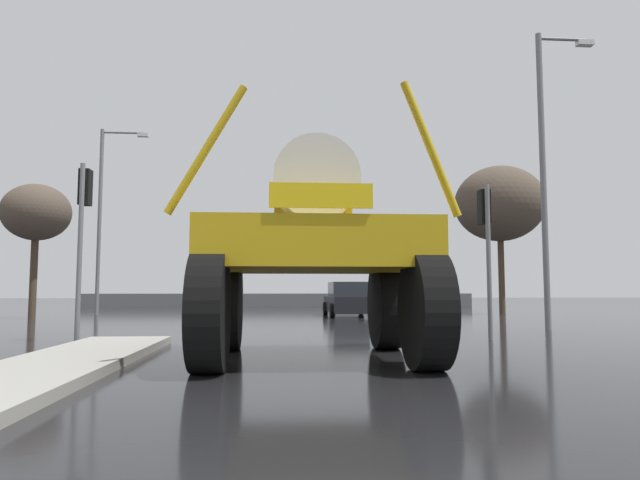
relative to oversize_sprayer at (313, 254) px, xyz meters
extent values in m
plane|color=black|center=(-0.36, 9.80, -1.81)|extent=(120.00, 120.00, 0.00)
cube|color=#9E9B93|center=(-3.84, -1.52, -1.74)|extent=(1.74, 9.38, 0.15)
cylinder|color=black|center=(-1.59, 1.62, -0.93)|extent=(0.49, 1.76, 1.76)
cylinder|color=black|center=(1.60, 1.61, -0.93)|extent=(0.49, 1.76, 1.76)
cylinder|color=black|center=(-1.60, -1.53, -0.93)|extent=(0.49, 1.76, 1.76)
cylinder|color=black|center=(1.59, -1.54, -0.93)|extent=(0.49, 1.76, 1.76)
cube|color=gold|center=(0.00, 0.04, 0.08)|extent=(3.70, 3.86, 0.76)
cube|color=#A98611|center=(0.00, 0.43, 1.01)|extent=(1.36, 1.21, 1.09)
cylinder|color=silver|center=(0.00, -0.51, 1.15)|extent=(1.38, 1.33, 1.38)
cylinder|color=gold|center=(-1.66, -1.69, 1.41)|extent=(1.18, 0.12, 1.95)
cylinder|color=gold|center=(1.66, -1.70, 1.47)|extent=(0.90, 0.12, 2.07)
cube|color=yellow|center=(0.00, -1.92, 0.71)|extent=(1.48, 0.04, 0.36)
cube|color=black|center=(2.56, 15.54, -1.29)|extent=(1.80, 4.14, 0.70)
cube|color=#23282D|center=(2.56, 15.39, -0.62)|extent=(1.61, 2.14, 0.64)
cylinder|color=black|center=(1.67, 16.86, -1.51)|extent=(0.19, 0.60, 0.60)
cylinder|color=black|center=(3.37, 16.91, -1.51)|extent=(0.19, 0.60, 0.60)
cylinder|color=black|center=(1.74, 14.17, -1.51)|extent=(0.19, 0.60, 0.60)
cylinder|color=black|center=(3.44, 14.21, -1.51)|extent=(0.19, 0.60, 0.60)
cylinder|color=slate|center=(-5.07, 3.31, 0.22)|extent=(0.11, 0.11, 4.07)
cube|color=black|center=(-5.07, 3.52, 1.74)|extent=(0.24, 0.32, 0.84)
sphere|color=#390503|center=(-5.07, 3.71, 2.01)|extent=(0.17, 0.17, 0.17)
sphere|color=#3C2403|center=(-5.07, 3.71, 1.74)|extent=(0.17, 0.17, 0.17)
sphere|color=green|center=(-5.07, 3.71, 1.47)|extent=(0.17, 0.17, 0.17)
cylinder|color=slate|center=(4.42, 3.31, 0.05)|extent=(0.11, 0.11, 3.72)
cube|color=black|center=(4.42, 3.52, 1.39)|extent=(0.24, 0.32, 0.84)
sphere|color=#390503|center=(4.42, 3.71, 1.66)|extent=(0.17, 0.17, 0.17)
sphere|color=#3C2403|center=(4.42, 3.71, 1.39)|extent=(0.17, 0.17, 0.17)
sphere|color=green|center=(4.42, 3.71, 1.12)|extent=(0.17, 0.17, 0.17)
cylinder|color=slate|center=(7.40, 6.50, 2.72)|extent=(0.18, 0.18, 9.07)
cylinder|color=slate|center=(8.15, 6.50, 7.11)|extent=(1.49, 0.10, 0.10)
cube|color=silver|center=(8.89, 6.50, 7.01)|extent=(0.50, 0.24, 0.16)
cylinder|color=slate|center=(-9.00, 17.56, 2.61)|extent=(0.18, 0.18, 8.86)
cylinder|color=slate|center=(-8.05, 17.56, 6.89)|extent=(1.91, 0.10, 0.10)
cube|color=silver|center=(-7.09, 17.56, 6.79)|extent=(0.50, 0.24, 0.16)
cylinder|color=#473828|center=(-10.36, 13.77, -0.13)|extent=(0.28, 0.28, 3.37)
ellipsoid|color=brown|center=(-10.36, 13.77, 2.49)|extent=(2.69, 2.69, 2.29)
cylinder|color=#473828|center=(10.17, 16.72, 0.11)|extent=(0.29, 0.29, 3.84)
ellipsoid|color=brown|center=(10.17, 16.72, 3.53)|extent=(4.30, 4.30, 3.66)
cube|color=#59595B|center=(-0.36, 29.89, -1.36)|extent=(27.21, 0.24, 0.90)
camera|label=1|loc=(-0.64, -9.90, -0.62)|focal=31.95mm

